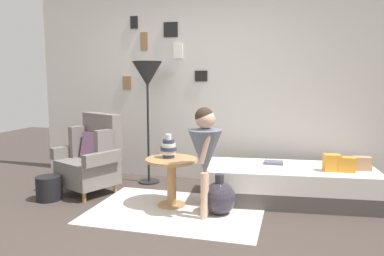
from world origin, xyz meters
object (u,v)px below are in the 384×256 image
(demijohn_near, at_px, (219,198))
(magazine_basket, at_px, (48,188))
(side_table, at_px, (172,172))
(person_child, at_px, (205,148))
(daybed, at_px, (289,184))
(vase_striped, at_px, (169,148))
(floor_lamp, at_px, (147,79))
(book_on_daybed, at_px, (274,163))
(armchair, at_px, (92,157))

(demijohn_near, distance_m, magazine_basket, 2.00)
(side_table, distance_m, magazine_basket, 1.47)
(person_child, xyz_separation_m, magazine_basket, (-1.88, 0.07, -0.58))
(daybed, height_order, vase_striped, vase_striped)
(floor_lamp, bearing_deg, demijohn_near, -38.85)
(side_table, xyz_separation_m, demijohn_near, (0.56, -0.11, -0.21))
(book_on_daybed, xyz_separation_m, demijohn_near, (-0.50, -0.74, -0.24))
(armchair, bearing_deg, vase_striped, -9.70)
(magazine_basket, bearing_deg, floor_lamp, 49.78)
(armchair, distance_m, vase_striped, 1.09)
(side_table, relative_size, book_on_daybed, 2.59)
(demijohn_near, bearing_deg, side_table, 168.65)
(vase_striped, bearing_deg, floor_lamp, 125.37)
(vase_striped, distance_m, floor_lamp, 1.21)
(armchair, distance_m, side_table, 1.12)
(person_child, relative_size, demijohn_near, 2.64)
(vase_striped, bearing_deg, magazine_basket, -170.82)
(armchair, distance_m, book_on_daybed, 2.20)
(daybed, height_order, demijohn_near, demijohn_near)
(vase_striped, bearing_deg, daybed, 20.19)
(vase_striped, height_order, person_child, person_child)
(daybed, bearing_deg, vase_striped, -159.81)
(floor_lamp, height_order, magazine_basket, floor_lamp)
(vase_striped, distance_m, magazine_basket, 1.50)
(person_child, bearing_deg, magazine_basket, 177.79)
(floor_lamp, bearing_deg, book_on_daybed, -6.53)
(demijohn_near, height_order, magazine_basket, demijohn_near)
(person_child, bearing_deg, vase_striped, 148.25)
(person_child, bearing_deg, armchair, 162.71)
(demijohn_near, bearing_deg, book_on_daybed, 55.70)
(armchair, height_order, daybed, armchair)
(daybed, distance_m, magazine_basket, 2.78)
(floor_lamp, bearing_deg, person_child, -46.12)
(armchair, relative_size, magazine_basket, 3.46)
(armchair, bearing_deg, person_child, -17.29)
(person_child, relative_size, magazine_basket, 4.02)
(armchair, bearing_deg, book_on_daybed, 10.61)
(daybed, bearing_deg, side_table, -157.46)
(daybed, bearing_deg, armchair, -172.83)
(vase_striped, xyz_separation_m, person_child, (0.48, -0.30, 0.08))
(armchair, height_order, demijohn_near, armchair)
(vase_striped, relative_size, book_on_daybed, 1.19)
(person_child, relative_size, book_on_daybed, 5.12)
(demijohn_near, relative_size, magazine_basket, 1.53)
(book_on_daybed, bearing_deg, floor_lamp, 173.47)
(floor_lamp, xyz_separation_m, demijohn_near, (1.15, -0.93, -1.22))
(daybed, xyz_separation_m, floor_lamp, (-1.84, 0.30, 1.20))
(daybed, relative_size, book_on_daybed, 8.96)
(armchair, xyz_separation_m, vase_striped, (1.06, -0.18, 0.20))
(floor_lamp, bearing_deg, daybed, -9.22)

